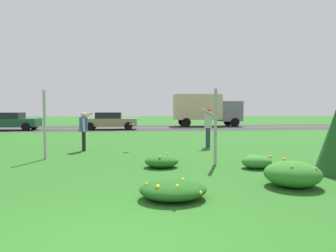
% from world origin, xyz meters
% --- Properties ---
extents(ground_plane, '(120.00, 120.00, 0.00)m').
position_xyz_m(ground_plane, '(0.00, 11.82, 0.00)').
color(ground_plane, '#26601E').
extents(highway_strip, '(120.00, 8.43, 0.01)m').
position_xyz_m(highway_strip, '(0.00, 23.64, 0.00)').
color(highway_strip, '#2D2D30').
rests_on(highway_strip, ground).
extents(highway_center_stripe, '(120.00, 0.16, 0.00)m').
position_xyz_m(highway_center_stripe, '(0.00, 23.64, 0.01)').
color(highway_center_stripe, yellow).
rests_on(highway_center_stripe, ground).
extents(daylily_clump_mid_left, '(0.88, 0.71, 0.39)m').
position_xyz_m(daylily_clump_mid_left, '(3.84, 4.72, 0.19)').
color(daylily_clump_mid_left, '#337F2D').
rests_on(daylily_clump_mid_left, ground).
extents(daylily_clump_mid_center, '(1.28, 1.05, 0.40)m').
position_xyz_m(daylily_clump_mid_center, '(1.10, 2.14, 0.18)').
color(daylily_clump_mid_center, '#1E5619').
rests_on(daylily_clump_mid_center, ground).
extents(daylily_clump_near_camera, '(0.99, 0.82, 0.39)m').
position_xyz_m(daylily_clump_near_camera, '(1.14, 5.15, 0.18)').
color(daylily_clump_near_camera, '#23661E').
rests_on(daylily_clump_near_camera, ground).
extents(daylily_clump_front_left, '(1.23, 1.18, 0.55)m').
position_xyz_m(daylily_clump_front_left, '(3.82, 2.75, 0.28)').
color(daylily_clump_front_left, '#2D7526').
rests_on(daylily_clump_front_left, ground).
extents(sign_post_near_path, '(0.07, 0.10, 2.34)m').
position_xyz_m(sign_post_near_path, '(-2.67, 6.96, 1.17)').
color(sign_post_near_path, '#93969B').
rests_on(sign_post_near_path, ground).
extents(sign_post_by_roadside, '(0.07, 0.10, 2.32)m').
position_xyz_m(sign_post_by_roadside, '(2.79, 5.33, 1.16)').
color(sign_post_by_roadside, '#93969B').
rests_on(sign_post_by_roadside, ground).
extents(person_thrower_blue_shirt, '(0.53, 0.53, 1.59)m').
position_xyz_m(person_thrower_blue_shirt, '(-1.73, 8.86, 0.94)').
color(person_thrower_blue_shirt, '#2D4C9E').
rests_on(person_thrower_blue_shirt, ground).
extents(person_catcher_red_cap_gray_shirt, '(0.56, 0.53, 1.76)m').
position_xyz_m(person_catcher_red_cap_gray_shirt, '(3.59, 9.48, 1.04)').
color(person_catcher_red_cap_gray_shirt, '#B2B2B7').
rests_on(person_catcher_red_cap_gray_shirt, ground).
extents(frisbee_white, '(0.24, 0.24, 0.05)m').
position_xyz_m(frisbee_white, '(0.24, 8.80, 1.09)').
color(frisbee_white, white).
extents(car_dark_green_center_left, '(4.50, 2.00, 1.45)m').
position_xyz_m(car_dark_green_center_left, '(-9.93, 21.74, 0.74)').
color(car_dark_green_center_left, '#194C2D').
rests_on(car_dark_green_center_left, ground).
extents(car_tan_center_right, '(4.50, 2.00, 1.45)m').
position_xyz_m(car_tan_center_right, '(-1.86, 21.74, 0.74)').
color(car_tan_center_right, '#937F60').
rests_on(car_tan_center_right, ground).
extents(box_truck_gray, '(6.70, 2.46, 3.20)m').
position_xyz_m(box_truck_gray, '(7.35, 25.54, 1.80)').
color(box_truck_gray, slate).
rests_on(box_truck_gray, ground).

